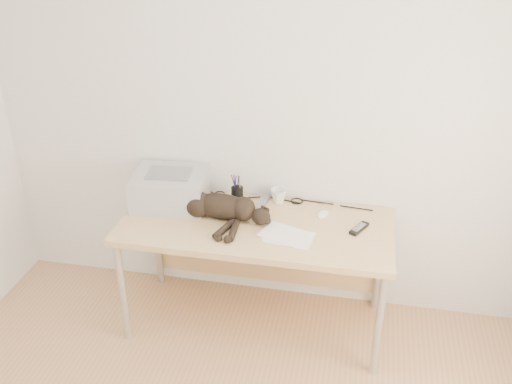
% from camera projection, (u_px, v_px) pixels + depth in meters
% --- Properties ---
extents(wall_back, '(3.50, 0.00, 3.50)m').
position_uv_depth(wall_back, '(268.00, 112.00, 3.39)').
color(wall_back, silver).
rests_on(wall_back, floor).
extents(desk, '(1.60, 0.70, 0.74)m').
position_uv_depth(desk, '(259.00, 235.00, 3.48)').
color(desk, tan).
rests_on(desk, floor).
extents(printer, '(0.48, 0.42, 0.21)m').
position_uv_depth(printer, '(170.00, 188.00, 3.52)').
color(printer, '#A2A2A7').
rests_on(printer, desk).
extents(papers, '(0.33, 0.27, 0.01)m').
position_uv_depth(papers, '(287.00, 236.00, 3.22)').
color(papers, white).
rests_on(papers, desk).
extents(cat, '(0.71, 0.36, 0.16)m').
position_uv_depth(cat, '(219.00, 208.00, 3.37)').
color(cat, black).
rests_on(cat, desk).
extents(mug, '(0.14, 0.14, 0.09)m').
position_uv_depth(mug, '(278.00, 196.00, 3.55)').
color(mug, silver).
rests_on(mug, desk).
extents(pen_cup, '(0.07, 0.07, 0.19)m').
position_uv_depth(pen_cup, '(237.00, 194.00, 3.55)').
color(pen_cup, black).
rests_on(pen_cup, desk).
extents(remote_grey, '(0.07, 0.19, 0.02)m').
position_uv_depth(remote_grey, '(263.00, 202.00, 3.55)').
color(remote_grey, slate).
rests_on(remote_grey, desk).
extents(remote_black, '(0.11, 0.16, 0.02)m').
position_uv_depth(remote_black, '(359.00, 228.00, 3.28)').
color(remote_black, black).
rests_on(remote_black, desk).
extents(mouse, '(0.10, 0.12, 0.03)m').
position_uv_depth(mouse, '(323.00, 213.00, 3.42)').
color(mouse, white).
rests_on(mouse, desk).
extents(cable_tangle, '(1.36, 0.08, 0.01)m').
position_uv_depth(cable_tangle, '(265.00, 198.00, 3.61)').
color(cable_tangle, black).
rests_on(cable_tangle, desk).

